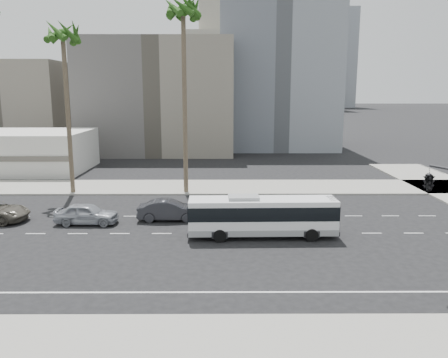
{
  "coord_description": "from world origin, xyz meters",
  "views": [
    {
      "loc": [
        -1.7,
        -30.47,
        9.95
      ],
      "look_at": [
        -1.55,
        4.0,
        3.18
      ],
      "focal_mm": 35.81,
      "sensor_mm": 36.0,
      "label": 1
    }
  ],
  "objects_px": {
    "car_a": "(169,210)",
    "car_b": "(87,214)",
    "palm_near": "(183,15)",
    "palm_mid": "(63,38)",
    "traffic_signal": "(435,186)",
    "city_bus": "(262,215)"
  },
  "relations": [
    {
      "from": "traffic_signal",
      "to": "palm_near",
      "type": "distance_m",
      "value": 28.52
    },
    {
      "from": "car_a",
      "to": "palm_mid",
      "type": "bearing_deg",
      "value": 48.12
    },
    {
      "from": "car_a",
      "to": "car_b",
      "type": "relative_size",
      "value": 1.04
    },
    {
      "from": "city_bus",
      "to": "palm_mid",
      "type": "xyz_separation_m",
      "value": [
        -17.61,
        13.56,
        13.27
      ]
    },
    {
      "from": "city_bus",
      "to": "traffic_signal",
      "type": "bearing_deg",
      "value": -48.69
    },
    {
      "from": "car_a",
      "to": "traffic_signal",
      "type": "xyz_separation_m",
      "value": [
        14.6,
        -12.49,
        4.57
      ]
    },
    {
      "from": "traffic_signal",
      "to": "car_b",
      "type": "bearing_deg",
      "value": 126.37
    },
    {
      "from": "palm_near",
      "to": "palm_mid",
      "type": "bearing_deg",
      "value": -179.8
    },
    {
      "from": "car_b",
      "to": "car_a",
      "type": "bearing_deg",
      "value": -78.85
    },
    {
      "from": "car_b",
      "to": "palm_near",
      "type": "xyz_separation_m",
      "value": [
        6.74,
        10.49,
        16.1
      ]
    },
    {
      "from": "city_bus",
      "to": "palm_near",
      "type": "height_order",
      "value": "palm_near"
    },
    {
      "from": "traffic_signal",
      "to": "palm_near",
      "type": "bearing_deg",
      "value": 97.87
    },
    {
      "from": "car_b",
      "to": "palm_mid",
      "type": "distance_m",
      "value": 18.05
    },
    {
      "from": "car_a",
      "to": "car_b",
      "type": "height_order",
      "value": "car_a"
    },
    {
      "from": "palm_mid",
      "to": "traffic_signal",
      "type": "bearing_deg",
      "value": -40.94
    },
    {
      "from": "city_bus",
      "to": "car_a",
      "type": "relative_size",
      "value": 2.08
    },
    {
      "from": "palm_near",
      "to": "palm_mid",
      "type": "relative_size",
      "value": 1.13
    },
    {
      "from": "car_a",
      "to": "car_b",
      "type": "bearing_deg",
      "value": 98.85
    },
    {
      "from": "traffic_signal",
      "to": "palm_mid",
      "type": "distance_m",
      "value": 34.78
    },
    {
      "from": "city_bus",
      "to": "palm_mid",
      "type": "bearing_deg",
      "value": 141.24
    },
    {
      "from": "traffic_signal",
      "to": "palm_near",
      "type": "relative_size",
      "value": 0.35
    },
    {
      "from": "car_a",
      "to": "car_b",
      "type": "distance_m",
      "value": 6.27
    }
  ]
}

